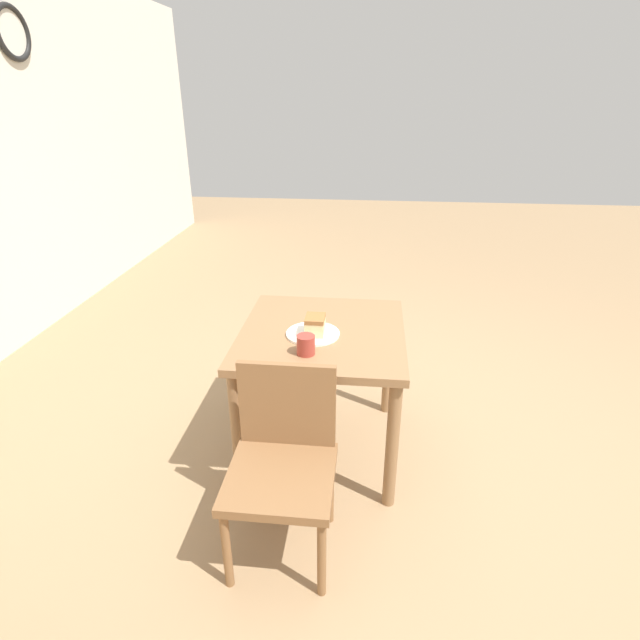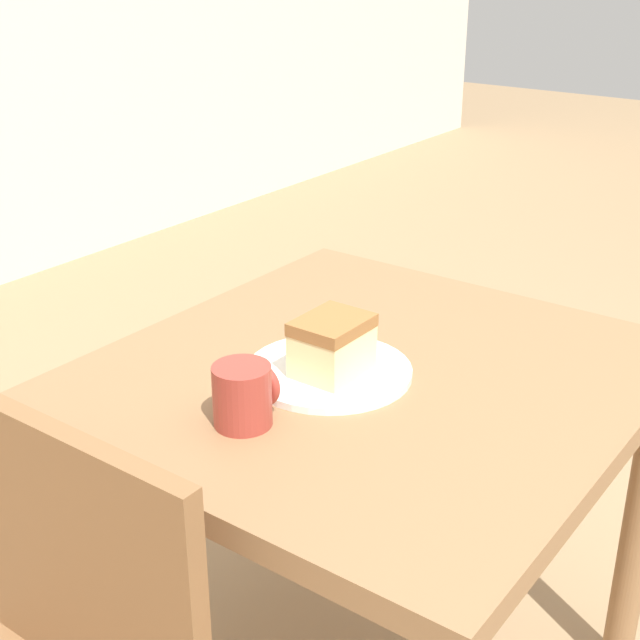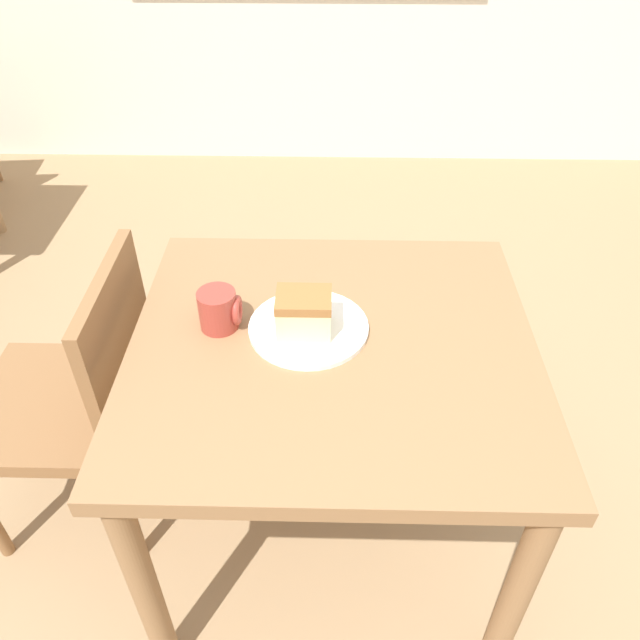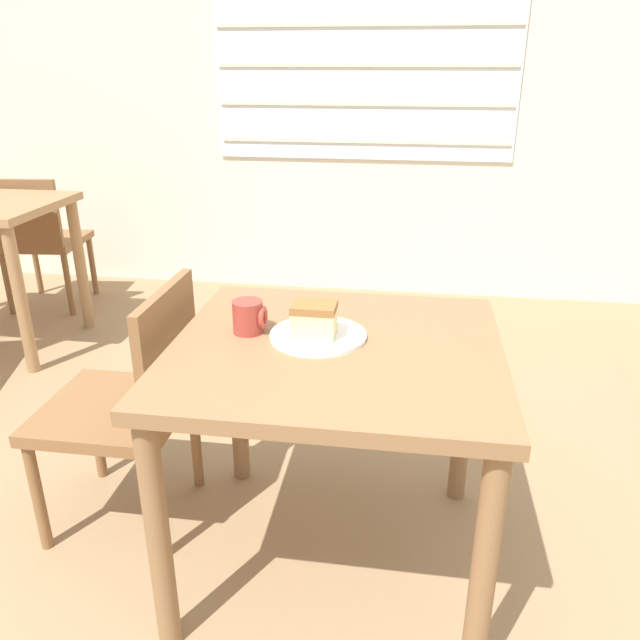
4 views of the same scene
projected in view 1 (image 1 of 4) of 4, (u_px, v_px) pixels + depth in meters
ground_plane at (416, 447)px, 2.81m from camera, size 14.00×14.00×0.00m
dining_table_near at (322, 350)px, 2.57m from camera, size 0.88×0.83×0.73m
chair_near_window at (283, 458)px, 2.06m from camera, size 0.43×0.43×0.82m
plate at (313, 334)px, 2.47m from camera, size 0.27×0.27×0.01m
cake_slice at (315, 325)px, 2.44m from camera, size 0.12×0.09×0.09m
coffee_mug at (306, 344)px, 2.28m from camera, size 0.09×0.09×0.09m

